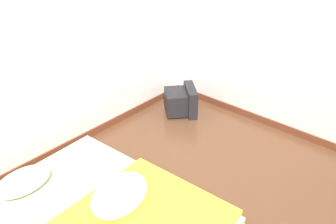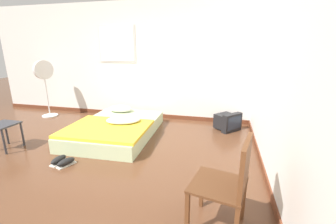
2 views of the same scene
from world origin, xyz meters
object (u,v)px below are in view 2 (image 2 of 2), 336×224
at_px(wooden_chair, 231,179).
at_px(side_stool, 3,128).
at_px(crt_tv, 227,122).
at_px(standing_fan, 45,78).
at_px(mattress_bed, 116,128).
at_px(sneaker_pair, 62,161).

xyz_separation_m(wooden_chair, side_stool, (-3.51, 0.89, -0.17)).
height_order(crt_tv, wooden_chair, wooden_chair).
distance_m(crt_tv, wooden_chair, 2.72).
bearing_deg(crt_tv, standing_fan, -179.06).
height_order(crt_tv, standing_fan, standing_fan).
xyz_separation_m(mattress_bed, wooden_chair, (2.04, -1.88, 0.37)).
distance_m(mattress_bed, sneaker_pair, 1.24).
height_order(wooden_chair, side_stool, wooden_chair).
bearing_deg(wooden_chair, crt_tv, 89.86).
relative_size(sneaker_pair, standing_fan, 0.23).
xyz_separation_m(side_stool, standing_fan, (-0.68, 1.74, 0.58)).
bearing_deg(sneaker_pair, crt_tv, 41.83).
xyz_separation_m(wooden_chair, standing_fan, (-4.19, 2.63, 0.41)).
xyz_separation_m(crt_tv, side_stool, (-3.52, -1.81, 0.18)).
height_order(side_stool, sneaker_pair, side_stool).
bearing_deg(sneaker_pair, wooden_chair, -16.27).
relative_size(wooden_chair, standing_fan, 0.67).
distance_m(side_stool, sneaker_pair, 1.30).
xyz_separation_m(sneaker_pair, standing_fan, (-1.92, 1.97, 0.88)).
relative_size(mattress_bed, sneaker_pair, 6.40).
bearing_deg(side_stool, mattress_bed, 33.78).
height_order(crt_tv, sneaker_pair, crt_tv).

